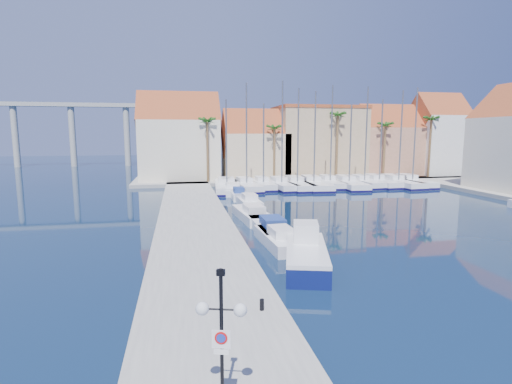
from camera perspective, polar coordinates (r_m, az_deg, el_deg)
The scene contains 35 objects.
ground at distance 20.89m, azimuth 19.46°, elevation -13.27°, with size 260.00×260.00×0.00m, color #081931.
quay_west at distance 31.04m, azimuth -8.59°, elevation -5.30°, with size 6.00×77.00×0.50m, color gray.
shore_north at distance 68.10m, azimuth 6.33°, elevation 2.17°, with size 54.00×16.00×0.50m, color gray.
lamp_post at distance 10.36m, azimuth -4.97°, elevation -17.68°, with size 1.25×0.60×3.79m.
bollard at distance 16.62m, azimuth 0.84°, elevation -15.80°, with size 0.18×0.18×0.45m, color black.
fishing_boat at distance 23.14m, azimuth 7.18°, elevation -8.69°, with size 3.93×6.99×2.32m.
motorboat_west_0 at distance 27.15m, azimuth 3.27°, elevation -6.64°, with size 2.29×6.19×1.40m.
motorboat_west_1 at distance 30.25m, azimuth 2.11°, elevation -5.07°, with size 2.27×6.90×1.40m.
motorboat_west_2 at distance 35.18m, azimuth -0.55°, elevation -3.16°, with size 2.71×6.88×1.40m.
motorboat_west_3 at distance 41.51m, azimuth -1.06°, elevation -1.38°, with size 2.08×5.98×1.40m.
motorboat_west_4 at distance 46.50m, azimuth -2.54°, elevation -0.34°, with size 1.83×5.24×1.40m.
motorboat_west_5 at distance 50.69m, azimuth -3.50°, elevation 0.38°, with size 2.23×6.90×1.40m.
sailboat_0 at distance 53.26m, azimuth -4.21°, elevation 0.81°, with size 3.94×11.81×11.85m.
sailboat_1 at distance 54.01m, azimuth -1.48°, elevation 0.99°, with size 3.35×9.86×14.03m.
sailboat_2 at distance 55.02m, azimuth 0.97°, elevation 1.12°, with size 2.24×8.42×11.49m.
sailboat_3 at distance 54.71m, azimuth 3.50°, elevation 1.09°, with size 3.21×9.41×14.38m.
sailboat_4 at distance 55.56m, azimuth 5.74°, elevation 1.13°, with size 2.89×10.68×13.48m.
sailboat_5 at distance 56.32m, azimuth 8.08°, elevation 1.18°, with size 3.71×11.53×13.14m.
sailboat_6 at distance 57.81m, azimuth 10.38°, elevation 1.36°, with size 2.76×9.08×14.08m.
sailboat_7 at distance 57.61m, azimuth 12.95°, elevation 1.20°, with size 3.64×10.86×11.44m.
sailboat_8 at distance 59.21m, azimuth 14.98°, elevation 1.38°, with size 3.00×8.84×13.94m.
sailboat_9 at distance 60.51m, azimuth 16.91°, elevation 1.40°, with size 3.17×9.78×12.25m.
sailboat_10 at distance 61.00m, azimuth 19.36°, elevation 1.35°, with size 3.56×10.80×13.45m.
sailboat_11 at distance 62.23m, azimuth 21.16°, elevation 1.40°, with size 2.75×10.07×13.88m.
building_0 at distance 63.66m, azimuth -10.90°, elevation 7.30°, with size 12.30×9.00×13.50m.
building_1 at distance 64.84m, azimuth -0.14°, elevation 6.38°, with size 10.30×8.00×11.00m.
building_2 at distance 68.67m, azimuth 8.82°, elevation 7.20°, with size 14.20×10.20×11.50m.
building_3 at distance 72.72m, azimuth 18.09°, elevation 6.63°, with size 10.30×8.00×12.00m.
building_4 at distance 76.63m, azimuth 24.44°, elevation 7.19°, with size 8.30×8.00×14.00m.
palm_0 at distance 58.82m, azimuth -7.00°, elevation 9.80°, with size 2.60×2.60×10.15m.
palm_1 at distance 60.33m, azimuth 2.65°, elevation 8.92°, with size 2.60×2.60×9.15m.
palm_2 at distance 63.47m, azimuth 11.62°, elevation 10.43°, with size 2.60×2.60×11.15m.
palm_3 at distance 66.88m, azimuth 18.01°, elevation 8.88°, with size 2.60×2.60×9.65m.
palm_4 at distance 71.09m, azimuth 23.77°, elevation 9.29°, with size 2.60×2.60×10.65m.
viaduct at distance 102.86m, azimuth -27.63°, elevation 8.93°, with size 48.00×2.20×14.45m.
Camera 1 is at (-10.11, -16.66, 7.53)m, focal length 28.00 mm.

